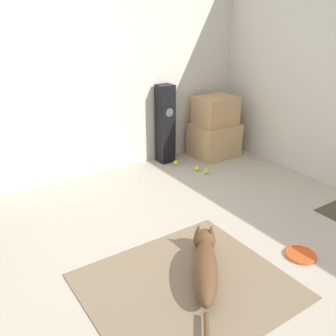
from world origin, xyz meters
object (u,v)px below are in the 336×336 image
object	(u,v)px
tennis_ball_by_boxes	(207,171)
dog	(205,264)
tennis_ball_near_speaker	(176,163)
tennis_ball_loose_on_carpet	(197,168)
floor_speaker	(165,124)
frisbee	(300,255)
cardboard_box_upper	(215,111)
cardboard_box_lower	(214,140)

from	to	relation	value
tennis_ball_by_boxes	dog	bearing A→B (deg)	-129.71
dog	tennis_ball_near_speaker	world-z (taller)	dog
dog	tennis_ball_near_speaker	size ratio (longest dim) A/B	13.43
dog	tennis_ball_loose_on_carpet	size ratio (longest dim) A/B	13.43
tennis_ball_loose_on_carpet	dog	bearing A→B (deg)	-126.40
floor_speaker	tennis_ball_loose_on_carpet	bearing A→B (deg)	-72.91
frisbee	tennis_ball_by_boxes	bearing A→B (deg)	76.58
frisbee	tennis_ball_loose_on_carpet	bearing A→B (deg)	78.58
floor_speaker	tennis_ball_near_speaker	size ratio (longest dim) A/B	15.30
dog	tennis_ball_by_boxes	distance (m)	1.92
frisbee	tennis_ball_loose_on_carpet	size ratio (longest dim) A/B	3.82
floor_speaker	tennis_ball_by_boxes	xyz separation A→B (m)	(0.19, -0.63, -0.47)
tennis_ball_by_boxes	tennis_ball_loose_on_carpet	distance (m)	0.14
tennis_ball_by_boxes	frisbee	bearing A→B (deg)	-103.42
tennis_ball_loose_on_carpet	cardboard_box_upper	bearing A→B (deg)	31.28
tennis_ball_by_boxes	tennis_ball_near_speaker	size ratio (longest dim) A/B	1.00
dog	cardboard_box_lower	world-z (taller)	cardboard_box_lower
cardboard_box_upper	dog	bearing A→B (deg)	-131.66
frisbee	cardboard_box_upper	distance (m)	2.44
tennis_ball_near_speaker	tennis_ball_loose_on_carpet	bearing A→B (deg)	-67.84
cardboard_box_lower	tennis_ball_loose_on_carpet	world-z (taller)	cardboard_box_lower
floor_speaker	tennis_ball_by_boxes	bearing A→B (deg)	-73.57
dog	cardboard_box_upper	world-z (taller)	cardboard_box_upper
frisbee	tennis_ball_by_boxes	size ratio (longest dim) A/B	3.82
cardboard_box_lower	tennis_ball_near_speaker	bearing A→B (deg)	-179.20
cardboard_box_upper	floor_speaker	distance (m)	0.72
dog	frisbee	world-z (taller)	dog
cardboard_box_upper	tennis_ball_by_boxes	bearing A→B (deg)	-137.14
floor_speaker	tennis_ball_near_speaker	distance (m)	0.51
dog	floor_speaker	world-z (taller)	floor_speaker
frisbee	floor_speaker	world-z (taller)	floor_speaker
tennis_ball_near_speaker	frisbee	bearing A→B (deg)	-96.70
dog	floor_speaker	size ratio (longest dim) A/B	0.88
floor_speaker	cardboard_box_upper	bearing A→B (deg)	-14.02
dog	tennis_ball_by_boxes	world-z (taller)	dog
cardboard_box_upper	tennis_ball_near_speaker	xyz separation A→B (m)	(-0.66, -0.03, -0.59)
tennis_ball_by_boxes	cardboard_box_lower	bearing A→B (deg)	42.60
floor_speaker	cardboard_box_lower	bearing A→B (deg)	-15.65
dog	tennis_ball_near_speaker	xyz separation A→B (m)	(1.07, 1.91, -0.08)
frisbee	tennis_ball_loose_on_carpet	distance (m)	1.89
cardboard_box_lower	tennis_ball_loose_on_carpet	distance (m)	0.63
cardboard_box_lower	tennis_ball_by_boxes	distance (m)	0.69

